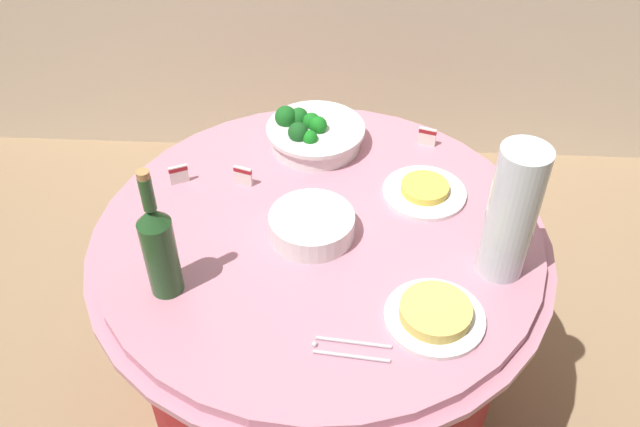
{
  "coord_description": "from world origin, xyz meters",
  "views": [
    {
      "loc": [
        0.07,
        -1.22,
        1.89
      ],
      "look_at": [
        0.0,
        0.0,
        0.79
      ],
      "focal_mm": 37.83,
      "sensor_mm": 36.0,
      "label": 1
    }
  ],
  "objects_px": {
    "broccoli_bowl": "(313,134)",
    "decorative_fruit_vase": "(510,219)",
    "food_plate_noodles": "(435,314)",
    "label_placard_front": "(243,175)",
    "plate_stack": "(312,225)",
    "label_placard_mid": "(179,174)",
    "food_plate_fried_egg": "(424,191)",
    "serving_tongs": "(349,349)",
    "label_placard_rear": "(427,136)",
    "wine_bottle": "(159,247)"
  },
  "relations": [
    {
      "from": "broccoli_bowl",
      "to": "decorative_fruit_vase",
      "type": "xyz_separation_m",
      "value": [
        0.46,
        -0.46,
        0.11
      ]
    },
    {
      "from": "food_plate_noodles",
      "to": "label_placard_front",
      "type": "relative_size",
      "value": 4.0
    },
    {
      "from": "plate_stack",
      "to": "label_placard_front",
      "type": "distance_m",
      "value": 0.27
    },
    {
      "from": "label_placard_mid",
      "to": "food_plate_fried_egg",
      "type": "bearing_deg",
      "value": -1.22
    },
    {
      "from": "serving_tongs",
      "to": "label_placard_mid",
      "type": "height_order",
      "value": "label_placard_mid"
    },
    {
      "from": "decorative_fruit_vase",
      "to": "label_placard_mid",
      "type": "xyz_separation_m",
      "value": [
        -0.81,
        0.27,
        -0.12
      ]
    },
    {
      "from": "label_placard_front",
      "to": "label_placard_rear",
      "type": "distance_m",
      "value": 0.54
    },
    {
      "from": "food_plate_fried_egg",
      "to": "label_placard_front",
      "type": "relative_size",
      "value": 4.0
    },
    {
      "from": "plate_stack",
      "to": "label_placard_mid",
      "type": "distance_m",
      "value": 0.41
    },
    {
      "from": "plate_stack",
      "to": "label_placard_front",
      "type": "bearing_deg",
      "value": 136.43
    },
    {
      "from": "decorative_fruit_vase",
      "to": "broccoli_bowl",
      "type": "bearing_deg",
      "value": 135.09
    },
    {
      "from": "decorative_fruit_vase",
      "to": "food_plate_noodles",
      "type": "xyz_separation_m",
      "value": [
        -0.16,
        -0.16,
        -0.14
      ]
    },
    {
      "from": "food_plate_noodles",
      "to": "label_placard_rear",
      "type": "xyz_separation_m",
      "value": [
        0.02,
        0.65,
        0.01
      ]
    },
    {
      "from": "wine_bottle",
      "to": "food_plate_fried_egg",
      "type": "relative_size",
      "value": 1.53
    },
    {
      "from": "plate_stack",
      "to": "food_plate_noodles",
      "type": "distance_m",
      "value": 0.38
    },
    {
      "from": "label_placard_front",
      "to": "food_plate_fried_egg",
      "type": "bearing_deg",
      "value": -2.09
    },
    {
      "from": "label_placard_mid",
      "to": "label_placard_rear",
      "type": "xyz_separation_m",
      "value": [
        0.67,
        0.21,
        0.0
      ]
    },
    {
      "from": "plate_stack",
      "to": "wine_bottle",
      "type": "height_order",
      "value": "wine_bottle"
    },
    {
      "from": "food_plate_noodles",
      "to": "decorative_fruit_vase",
      "type": "bearing_deg",
      "value": 45.62
    },
    {
      "from": "wine_bottle",
      "to": "decorative_fruit_vase",
      "type": "height_order",
      "value": "decorative_fruit_vase"
    },
    {
      "from": "food_plate_fried_egg",
      "to": "label_placard_rear",
      "type": "xyz_separation_m",
      "value": [
        0.02,
        0.22,
        0.02
      ]
    },
    {
      "from": "label_placard_front",
      "to": "label_placard_mid",
      "type": "relative_size",
      "value": 1.0
    },
    {
      "from": "serving_tongs",
      "to": "label_placard_rear",
      "type": "distance_m",
      "value": 0.77
    },
    {
      "from": "plate_stack",
      "to": "food_plate_noodles",
      "type": "height_order",
      "value": "plate_stack"
    },
    {
      "from": "plate_stack",
      "to": "food_plate_fried_egg",
      "type": "distance_m",
      "value": 0.33
    },
    {
      "from": "broccoli_bowl",
      "to": "label_placard_front",
      "type": "xyz_separation_m",
      "value": [
        -0.17,
        -0.19,
        -0.01
      ]
    },
    {
      "from": "decorative_fruit_vase",
      "to": "label_placard_front",
      "type": "height_order",
      "value": "decorative_fruit_vase"
    },
    {
      "from": "serving_tongs",
      "to": "label_placard_rear",
      "type": "relative_size",
      "value": 3.05
    },
    {
      "from": "broccoli_bowl",
      "to": "label_placard_front",
      "type": "relative_size",
      "value": 5.09
    },
    {
      "from": "broccoli_bowl",
      "to": "decorative_fruit_vase",
      "type": "relative_size",
      "value": 0.82
    },
    {
      "from": "decorative_fruit_vase",
      "to": "label_placard_rear",
      "type": "distance_m",
      "value": 0.52
    },
    {
      "from": "food_plate_noodles",
      "to": "plate_stack",
      "type": "bearing_deg",
      "value": 138.05
    },
    {
      "from": "decorative_fruit_vase",
      "to": "label_placard_rear",
      "type": "height_order",
      "value": "decorative_fruit_vase"
    },
    {
      "from": "plate_stack",
      "to": "label_placard_mid",
      "type": "height_order",
      "value": "plate_stack"
    },
    {
      "from": "food_plate_fried_egg",
      "to": "label_placard_mid",
      "type": "bearing_deg",
      "value": 178.78
    },
    {
      "from": "broccoli_bowl",
      "to": "label_placard_mid",
      "type": "relative_size",
      "value": 5.09
    },
    {
      "from": "label_placard_mid",
      "to": "label_placard_front",
      "type": "bearing_deg",
      "value": 1.21
    },
    {
      "from": "label_placard_mid",
      "to": "plate_stack",
      "type": "bearing_deg",
      "value": -26.35
    },
    {
      "from": "label_placard_front",
      "to": "serving_tongs",
      "type": "bearing_deg",
      "value": -61.0
    },
    {
      "from": "food_plate_fried_egg",
      "to": "food_plate_noodles",
      "type": "bearing_deg",
      "value": -90.48
    },
    {
      "from": "decorative_fruit_vase",
      "to": "food_plate_fried_egg",
      "type": "height_order",
      "value": "decorative_fruit_vase"
    },
    {
      "from": "wine_bottle",
      "to": "label_placard_mid",
      "type": "bearing_deg",
      "value": 97.82
    },
    {
      "from": "decorative_fruit_vase",
      "to": "food_plate_noodles",
      "type": "bearing_deg",
      "value": -134.38
    },
    {
      "from": "wine_bottle",
      "to": "food_plate_noodles",
      "type": "height_order",
      "value": "wine_bottle"
    },
    {
      "from": "serving_tongs",
      "to": "label_placard_front",
      "type": "relative_size",
      "value": 3.05
    },
    {
      "from": "broccoli_bowl",
      "to": "label_placard_rear",
      "type": "height_order",
      "value": "broccoli_bowl"
    },
    {
      "from": "serving_tongs",
      "to": "label_placard_mid",
      "type": "distance_m",
      "value": 0.7
    },
    {
      "from": "decorative_fruit_vase",
      "to": "label_placard_mid",
      "type": "bearing_deg",
      "value": 161.48
    },
    {
      "from": "wine_bottle",
      "to": "food_plate_fried_egg",
      "type": "xyz_separation_m",
      "value": [
        0.6,
        0.36,
        -0.12
      ]
    },
    {
      "from": "decorative_fruit_vase",
      "to": "label_placard_front",
      "type": "xyz_separation_m",
      "value": [
        -0.64,
        0.28,
        -0.12
      ]
    }
  ]
}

